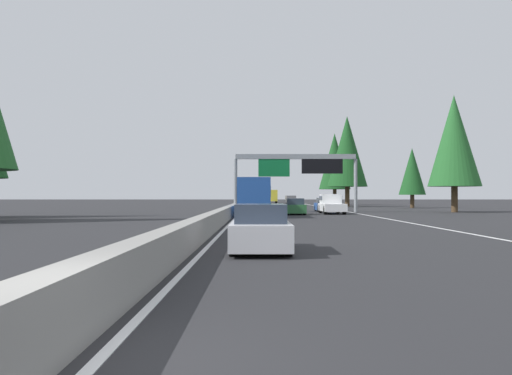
% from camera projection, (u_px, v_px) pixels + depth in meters
% --- Properties ---
extents(ground_plane, '(320.00, 320.00, 0.00)m').
position_uv_depth(ground_plane, '(242.00, 209.00, 65.24)').
color(ground_plane, '#262628').
extents(median_barrier, '(180.00, 0.56, 0.90)m').
position_uv_depth(median_barrier, '(244.00, 203.00, 85.25)').
color(median_barrier, gray).
rests_on(median_barrier, ground).
extents(shoulder_stripe_right, '(160.00, 0.16, 0.01)m').
position_uv_depth(shoulder_stripe_right, '(324.00, 207.00, 75.22)').
color(shoulder_stripe_right, silver).
rests_on(shoulder_stripe_right, ground).
extents(shoulder_stripe_median, '(160.00, 0.16, 0.01)m').
position_uv_depth(shoulder_stripe_median, '(246.00, 207.00, 75.24)').
color(shoulder_stripe_median, silver).
rests_on(shoulder_stripe_median, ground).
extents(sign_gantry_overhead, '(0.50, 12.68, 5.97)m').
position_uv_depth(sign_gantry_overhead, '(297.00, 166.00, 53.69)').
color(sign_gantry_overhead, gray).
rests_on(sign_gantry_overhead, ground).
extents(sedan_mid_left, '(4.40, 1.80, 1.47)m').
position_uv_depth(sedan_mid_left, '(260.00, 229.00, 16.26)').
color(sedan_mid_left, silver).
rests_on(sedan_mid_left, ground).
extents(pickup_mid_right, '(5.60, 2.00, 1.86)m').
position_uv_depth(pickup_mid_right, '(331.00, 204.00, 49.79)').
color(pickup_mid_right, white).
rests_on(pickup_mid_right, ground).
extents(sedan_near_center, '(4.40, 1.80, 1.47)m').
position_uv_depth(sedan_near_center, '(325.00, 205.00, 56.53)').
color(sedan_near_center, '#1E4793').
rests_on(sedan_near_center, ground).
extents(minivan_far_left, '(5.00, 1.95, 1.69)m').
position_uv_depth(minivan_far_left, '(291.00, 199.00, 108.13)').
color(minivan_far_left, slate).
rests_on(minivan_far_left, ground).
extents(bus_distant_b, '(11.50, 2.55, 3.10)m').
position_uv_depth(bus_distant_b, '(254.00, 196.00, 44.53)').
color(bus_distant_b, '#1E4793').
rests_on(bus_distant_b, ground).
extents(sedan_near_right, '(4.40, 1.80, 1.47)m').
position_uv_depth(sedan_near_right, '(295.00, 207.00, 47.68)').
color(sedan_near_right, '#2D6B38').
rests_on(sedan_near_right, ground).
extents(box_truck_far_center, '(8.50, 2.40, 2.95)m').
position_uv_depth(box_truck_far_center, '(272.00, 196.00, 118.40)').
color(box_truck_far_center, gold).
rests_on(box_truck_far_center, ground).
extents(sedan_mid_center, '(4.40, 1.80, 1.47)m').
position_uv_depth(sedan_mid_center, '(256.00, 200.00, 114.91)').
color(sedan_mid_center, white).
rests_on(sedan_mid_center, ground).
extents(conifer_right_near, '(5.34, 5.34, 12.13)m').
position_uv_depth(conifer_right_near, '(454.00, 141.00, 54.04)').
color(conifer_right_near, '#4C3823').
rests_on(conifer_right_near, ground).
extents(conifer_right_mid, '(3.65, 3.65, 8.30)m').
position_uv_depth(conifer_right_mid, '(412.00, 171.00, 72.23)').
color(conifer_right_mid, '#4C3823').
rests_on(conifer_right_mid, ground).
extents(conifer_right_far, '(6.20, 6.20, 14.10)m').
position_uv_depth(conifer_right_far, '(347.00, 151.00, 81.41)').
color(conifer_right_far, '#4C3823').
rests_on(conifer_right_far, ground).
extents(conifer_right_distant, '(5.71, 5.71, 12.98)m').
position_uv_depth(conifer_right_distant, '(335.00, 161.00, 94.67)').
color(conifer_right_distant, '#4C3823').
rests_on(conifer_right_distant, ground).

